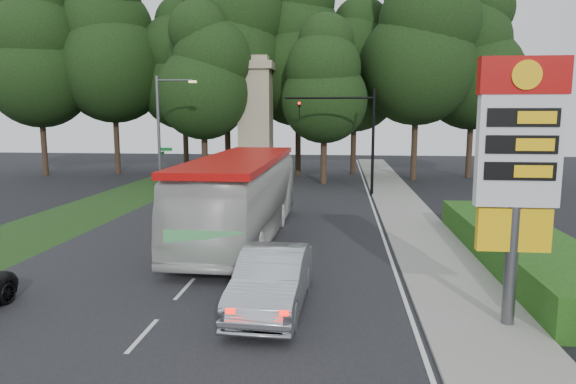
# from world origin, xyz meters

# --- Properties ---
(ground) EXTENTS (120.00, 120.00, 0.00)m
(ground) POSITION_xyz_m (0.00, 0.00, 0.00)
(ground) COLOR black
(ground) RESTS_ON ground
(road_surface) EXTENTS (14.00, 80.00, 0.02)m
(road_surface) POSITION_xyz_m (0.00, 12.00, 0.01)
(road_surface) COLOR black
(road_surface) RESTS_ON ground
(sidewalk_right) EXTENTS (3.00, 80.00, 0.12)m
(sidewalk_right) POSITION_xyz_m (8.50, 12.00, 0.06)
(sidewalk_right) COLOR gray
(sidewalk_right) RESTS_ON ground
(grass_verge_left) EXTENTS (5.00, 50.00, 0.02)m
(grass_verge_left) POSITION_xyz_m (-9.50, 18.00, 0.01)
(grass_verge_left) COLOR #193814
(grass_verge_left) RESTS_ON ground
(hedge) EXTENTS (3.00, 14.00, 1.20)m
(hedge) POSITION_xyz_m (11.50, 8.00, 0.60)
(hedge) COLOR #1F4813
(hedge) RESTS_ON ground
(gas_station_pylon) EXTENTS (2.10, 0.45, 6.85)m
(gas_station_pylon) POSITION_xyz_m (9.20, 1.99, 4.45)
(gas_station_pylon) COLOR #59595E
(gas_station_pylon) RESTS_ON ground
(traffic_signal_mast) EXTENTS (6.10, 0.35, 7.20)m
(traffic_signal_mast) POSITION_xyz_m (5.68, 24.00, 4.67)
(traffic_signal_mast) COLOR black
(traffic_signal_mast) RESTS_ON ground
(streetlight_signs) EXTENTS (2.75, 0.98, 8.00)m
(streetlight_signs) POSITION_xyz_m (-6.99, 22.01, 4.44)
(streetlight_signs) COLOR #59595E
(streetlight_signs) RESTS_ON ground
(monument) EXTENTS (3.00, 3.00, 10.05)m
(monument) POSITION_xyz_m (-2.00, 30.00, 5.10)
(monument) COLOR tan
(monument) RESTS_ON ground
(tree_far_west) EXTENTS (8.96, 8.96, 17.60)m
(tree_far_west) POSITION_xyz_m (-22.00, 33.00, 10.68)
(tree_far_west) COLOR #2D2116
(tree_far_west) RESTS_ON ground
(tree_west_mid) EXTENTS (9.80, 9.80, 19.25)m
(tree_west_mid) POSITION_xyz_m (-16.00, 35.00, 11.69)
(tree_west_mid) COLOR #2D2116
(tree_west_mid) RESTS_ON ground
(tree_west_near) EXTENTS (8.40, 8.40, 16.50)m
(tree_west_near) POSITION_xyz_m (-10.00, 37.00, 10.02)
(tree_west_near) COLOR #2D2116
(tree_west_near) RESTS_ON ground
(tree_center_left) EXTENTS (10.08, 10.08, 19.80)m
(tree_center_left) POSITION_xyz_m (-5.00, 33.00, 12.02)
(tree_center_left) COLOR #2D2116
(tree_center_left) RESTS_ON ground
(tree_center_right) EXTENTS (9.24, 9.24, 18.15)m
(tree_center_right) POSITION_xyz_m (1.00, 35.00, 11.02)
(tree_center_right) COLOR #2D2116
(tree_center_right) RESTS_ON ground
(tree_east_near) EXTENTS (8.12, 8.12, 15.95)m
(tree_east_near) POSITION_xyz_m (6.00, 37.00, 9.68)
(tree_east_near) COLOR #2D2116
(tree_east_near) RESTS_ON ground
(tree_east_mid) EXTENTS (9.52, 9.52, 18.70)m
(tree_east_mid) POSITION_xyz_m (11.00, 33.00, 11.35)
(tree_east_mid) COLOR #2D2116
(tree_east_mid) RESTS_ON ground
(tree_far_east) EXTENTS (8.68, 8.68, 17.05)m
(tree_far_east) POSITION_xyz_m (16.00, 35.00, 10.35)
(tree_far_east) COLOR #2D2116
(tree_far_east) RESTS_ON ground
(tree_monument_left) EXTENTS (7.28, 7.28, 14.30)m
(tree_monument_left) POSITION_xyz_m (-6.00, 29.00, 8.68)
(tree_monument_left) COLOR #2D2116
(tree_monument_left) RESTS_ON ground
(tree_monument_right) EXTENTS (6.72, 6.72, 13.20)m
(tree_monument_right) POSITION_xyz_m (3.50, 29.50, 8.01)
(tree_monument_right) COLOR #2D2116
(tree_monument_right) RESTS_ON ground
(transit_bus) EXTENTS (3.40, 13.22, 3.66)m
(transit_bus) POSITION_xyz_m (0.50, 10.91, 1.83)
(transit_bus) COLOR silver
(transit_bus) RESTS_ON ground
(sedan_silver) EXTENTS (1.99, 5.23, 1.70)m
(sedan_silver) POSITION_xyz_m (2.96, 2.68, 0.85)
(sedan_silver) COLOR #B8BCC1
(sedan_silver) RESTS_ON ground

